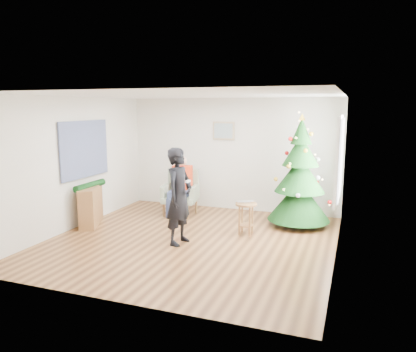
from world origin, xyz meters
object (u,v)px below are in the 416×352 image
at_px(console, 91,206).
at_px(standing_man, 179,196).
at_px(stool, 246,218).
at_px(christmas_tree, 300,176).
at_px(armchair, 181,198).

bearing_deg(console, standing_man, -35.98).
height_order(stool, console, console).
distance_m(christmas_tree, armchair, 2.69).
height_order(christmas_tree, standing_man, christmas_tree).
bearing_deg(armchair, christmas_tree, -7.75).
xyz_separation_m(christmas_tree, console, (-4.02, -1.41, -0.62)).
xyz_separation_m(christmas_tree, stool, (-0.85, -0.95, -0.71)).
xyz_separation_m(christmas_tree, armchair, (-2.61, -0.03, -0.65)).
height_order(christmas_tree, console, christmas_tree).
relative_size(christmas_tree, standing_man, 1.33).
relative_size(armchair, console, 1.01).
xyz_separation_m(armchair, standing_man, (0.78, -1.82, 0.48)).
distance_m(standing_man, console, 2.28).
bearing_deg(armchair, standing_man, -75.21).
relative_size(christmas_tree, console, 2.27).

